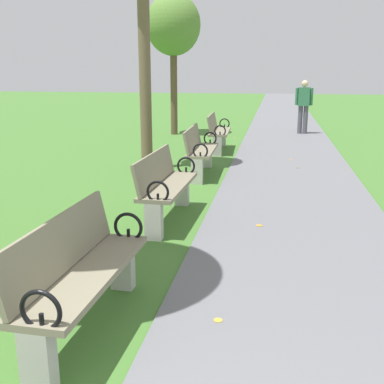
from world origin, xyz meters
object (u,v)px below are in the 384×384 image
object	(u,v)px
tree_4	(173,26)
park_bench_2	(80,272)
pedestrian_walking	(304,104)
park_bench_5	(218,131)
park_bench_4	(200,150)
park_bench_3	(165,185)

from	to	relation	value
tree_4	park_bench_2	bearing A→B (deg)	-81.30
pedestrian_walking	park_bench_2	bearing A→B (deg)	-100.57
pedestrian_walking	park_bench_5	bearing A→B (deg)	-122.15
tree_4	pedestrian_walking	distance (m)	4.58
park_bench_4	tree_4	world-z (taller)	tree_4
park_bench_5	park_bench_2	bearing A→B (deg)	-90.00
park_bench_3	park_bench_4	xyz separation A→B (m)	(0.00, 2.81, 0.00)
park_bench_4	pedestrian_walking	size ratio (longest dim) A/B	1.00
park_bench_3	tree_4	size ratio (longest dim) A/B	0.39
park_bench_2	park_bench_4	distance (m)	5.57
park_bench_5	tree_4	distance (m)	4.26
park_bench_5	pedestrian_walking	size ratio (longest dim) A/B	1.00
park_bench_5	pedestrian_walking	distance (m)	4.19
park_bench_2	pedestrian_walking	bearing A→B (deg)	79.43
park_bench_2	pedestrian_walking	xyz separation A→B (m)	(2.22, 11.87, 0.44)
park_bench_2	park_bench_5	bearing A→B (deg)	90.00
park_bench_4	park_bench_5	xyz separation A→B (m)	(0.00, 2.78, 0.00)
park_bench_2	park_bench_3	bearing A→B (deg)	90.00
park_bench_4	park_bench_5	size ratio (longest dim) A/B	1.00
park_bench_2	park_bench_5	size ratio (longest dim) A/B	1.00
park_bench_3	tree_4	bearing A→B (deg)	101.49
park_bench_2	pedestrian_walking	world-z (taller)	pedestrian_walking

